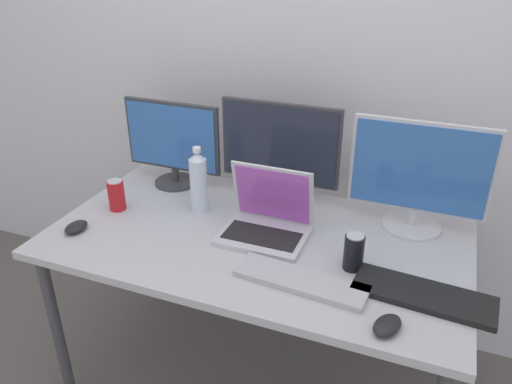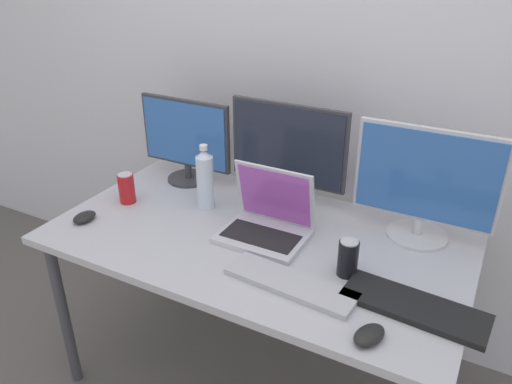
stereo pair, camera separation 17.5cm
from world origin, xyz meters
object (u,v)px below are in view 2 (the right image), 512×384
at_px(monitor_right, 425,184).
at_px(soda_can_by_laptop, 348,258).
at_px(keyboard_aux, 291,283).
at_px(monitor_left, 186,139).
at_px(monitor_center, 288,151).
at_px(laptop_silver, 267,220).
at_px(mouse_by_laptop, 369,335).
at_px(soda_can_near_keyboard, 127,188).
at_px(work_desk, 256,250).
at_px(mouse_by_keyboard, 84,217).
at_px(water_bottle, 205,179).
at_px(keyboard_main, 414,307).

height_order(monitor_right, soda_can_by_laptop, monitor_right).
bearing_deg(keyboard_aux, monitor_left, 150.54).
relative_size(monitor_left, keyboard_aux, 1.02).
xyz_separation_m(monitor_center, laptop_silver, (0.05, -0.27, -0.17)).
relative_size(mouse_by_laptop, soda_can_near_keyboard, 0.86).
height_order(monitor_center, soda_can_by_laptop, monitor_center).
relative_size(work_desk, monitor_right, 3.06).
bearing_deg(mouse_by_laptop, keyboard_aux, 178.54).
relative_size(mouse_by_keyboard, soda_can_near_keyboard, 0.78).
xyz_separation_m(work_desk, laptop_silver, (0.03, 0.03, 0.12)).
bearing_deg(keyboard_aux, soda_can_by_laptop, 51.27).
xyz_separation_m(work_desk, water_bottle, (-0.28, 0.10, 0.19)).
height_order(water_bottle, soda_can_by_laptop, water_bottle).
xyz_separation_m(keyboard_main, soda_can_by_laptop, (-0.23, 0.07, 0.05)).
xyz_separation_m(monitor_left, mouse_by_keyboard, (-0.14, -0.50, -0.18)).
bearing_deg(keyboard_aux, keyboard_main, 15.09).
height_order(mouse_by_laptop, water_bottle, water_bottle).
bearing_deg(monitor_right, work_desk, -152.69).
relative_size(keyboard_main, mouse_by_laptop, 3.88).
relative_size(mouse_by_laptop, water_bottle, 0.40).
bearing_deg(mouse_by_laptop, mouse_by_keyboard, -165.17).
distance_m(keyboard_main, keyboard_aux, 0.37).
bearing_deg(monitor_left, water_bottle, -40.07).
bearing_deg(soda_can_near_keyboard, laptop_silver, 3.93).
height_order(monitor_left, keyboard_aux, monitor_left).
xyz_separation_m(water_bottle, soda_can_by_laptop, (0.65, -0.17, -0.06)).
xyz_separation_m(work_desk, soda_can_by_laptop, (0.37, -0.07, 0.12)).
relative_size(monitor_left, laptop_silver, 1.41).
bearing_deg(monitor_left, soda_can_near_keyboard, -108.47).
bearing_deg(monitor_center, monitor_right, -2.93).
relative_size(monitor_left, monitor_center, 0.89).
height_order(monitor_left, monitor_center, monitor_center).
bearing_deg(work_desk, keyboard_main, -13.51).
distance_m(monitor_center, monitor_right, 0.54).
bearing_deg(work_desk, soda_can_near_keyboard, -178.61).
height_order(monitor_left, monitor_right, monitor_right).
bearing_deg(keyboard_aux, mouse_by_laptop, -17.36).
xyz_separation_m(laptop_silver, mouse_by_keyboard, (-0.67, -0.24, -0.04)).
distance_m(keyboard_main, soda_can_near_keyboard, 1.21).
xyz_separation_m(monitor_right, laptop_silver, (-0.49, -0.24, -0.16)).
distance_m(keyboard_aux, water_bottle, 0.62).
relative_size(work_desk, monitor_left, 3.47).
distance_m(laptop_silver, water_bottle, 0.33).
xyz_separation_m(keyboard_main, mouse_by_laptop, (-0.08, -0.18, 0.01)).
height_order(keyboard_main, water_bottle, water_bottle).
xyz_separation_m(laptop_silver, keyboard_aux, (0.20, -0.24, -0.05)).
bearing_deg(soda_can_by_laptop, work_desk, 169.22).
xyz_separation_m(laptop_silver, mouse_by_laptop, (0.49, -0.36, -0.04)).
xyz_separation_m(monitor_right, soda_can_by_laptop, (-0.15, -0.34, -0.15)).
bearing_deg(monitor_center, keyboard_main, -35.56).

